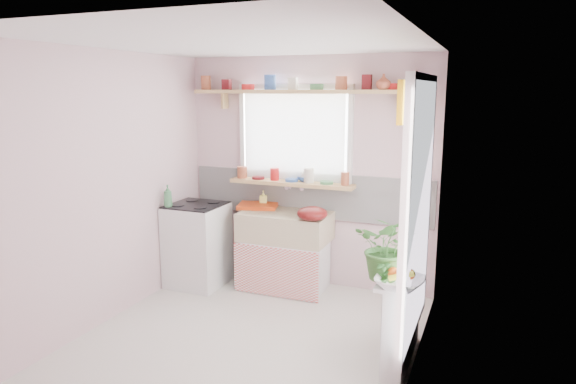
% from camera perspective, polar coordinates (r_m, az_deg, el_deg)
% --- Properties ---
extents(room, '(3.20, 3.20, 3.20)m').
position_cam_1_polar(room, '(4.71, 6.79, 1.83)').
color(room, silver).
rests_on(room, ground).
extents(sink_unit, '(0.95, 0.65, 1.11)m').
position_cam_1_polar(sink_unit, '(5.59, -0.33, -6.50)').
color(sink_unit, white).
rests_on(sink_unit, ground).
extents(cooker, '(0.58, 0.58, 0.93)m').
position_cam_1_polar(cooker, '(5.79, -10.03, -5.74)').
color(cooker, white).
rests_on(cooker, ground).
extents(radiator_ledge, '(0.22, 0.95, 0.78)m').
position_cam_1_polar(radiator_ledge, '(4.24, 12.59, -13.22)').
color(radiator_ledge, white).
rests_on(radiator_ledge, ground).
extents(windowsill, '(1.40, 0.22, 0.04)m').
position_cam_1_polar(windowsill, '(5.58, 0.39, 0.98)').
color(windowsill, tan).
rests_on(windowsill, room).
extents(pine_shelf, '(2.52, 0.24, 0.04)m').
position_cam_1_polar(pine_shelf, '(5.43, 1.87, 11.08)').
color(pine_shelf, tan).
rests_on(pine_shelf, room).
extents(shelf_crockery, '(2.47, 0.11, 0.12)m').
position_cam_1_polar(shelf_crockery, '(5.44, 1.64, 11.87)').
color(shelf_crockery, '#A55133').
rests_on(shelf_crockery, pine_shelf).
extents(sill_crockery, '(1.35, 0.11, 0.12)m').
position_cam_1_polar(sill_crockery, '(5.58, 0.23, 1.75)').
color(sill_crockery, '#A55133').
rests_on(sill_crockery, windowsill).
extents(dish_tray, '(0.50, 0.42, 0.04)m').
position_cam_1_polar(dish_tray, '(5.72, -3.36, -1.53)').
color(dish_tray, '#CD3F12').
rests_on(dish_tray, sink_unit).
extents(colander, '(0.40, 0.40, 0.14)m').
position_cam_1_polar(colander, '(5.15, 2.71, -2.41)').
color(colander, '#5C100F').
rests_on(colander, sink_unit).
extents(jade_plant, '(0.49, 0.44, 0.49)m').
position_cam_1_polar(jade_plant, '(3.80, 11.01, -6.05)').
color(jade_plant, '#2F5B24').
rests_on(jade_plant, radiator_ledge).
extents(fruit_bowl, '(0.37, 0.37, 0.08)m').
position_cam_1_polar(fruit_bowl, '(3.71, 12.30, -9.83)').
color(fruit_bowl, silver).
rests_on(fruit_bowl, radiator_ledge).
extents(herb_pot, '(0.11, 0.08, 0.20)m').
position_cam_1_polar(herb_pot, '(3.71, 10.49, -8.80)').
color(herb_pot, '#2C6528').
rests_on(herb_pot, radiator_ledge).
extents(soap_bottle_sink, '(0.10, 0.10, 0.18)m').
position_cam_1_polar(soap_bottle_sink, '(5.78, -2.76, -0.72)').
color(soap_bottle_sink, '#F9F26E').
rests_on(soap_bottle_sink, sink_unit).
extents(sill_cup, '(0.17, 0.17, 0.10)m').
position_cam_1_polar(sill_cup, '(5.57, 2.18, 1.70)').
color(sill_cup, beige).
rests_on(sill_cup, windowsill).
extents(sill_bowl, '(0.19, 0.19, 0.06)m').
position_cam_1_polar(sill_bowl, '(5.58, 1.95, 1.47)').
color(sill_bowl, '#345AAB').
rests_on(sill_bowl, windowsill).
extents(shelf_vase, '(0.16, 0.16, 0.15)m').
position_cam_1_polar(shelf_vase, '(5.15, 10.56, 11.95)').
color(shelf_vase, '#A44C32').
rests_on(shelf_vase, pine_shelf).
extents(cooker_bottle, '(0.12, 0.12, 0.24)m').
position_cam_1_polar(cooker_bottle, '(5.59, -13.21, -0.43)').
color(cooker_bottle, '#438753').
rests_on(cooker_bottle, cooker).
extents(fruit, '(0.20, 0.14, 0.10)m').
position_cam_1_polar(fruit, '(3.70, 12.45, -8.90)').
color(fruit, '#D54E11').
rests_on(fruit, fruit_bowl).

